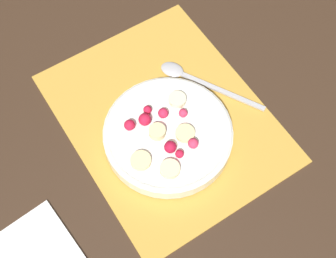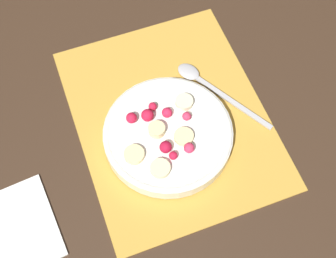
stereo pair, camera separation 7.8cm
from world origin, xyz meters
name	(u,v)px [view 2 (the right image)]	position (x,y,z in m)	size (l,w,h in m)	color
ground_plane	(171,118)	(0.00, 0.00, 0.00)	(3.00, 3.00, 0.00)	#382619
placemat	(171,117)	(0.00, 0.00, 0.00)	(0.42, 0.33, 0.01)	gold
fruit_bowl	(168,134)	(0.04, -0.02, 0.02)	(0.22, 0.22, 0.05)	silver
spoon	(204,82)	(-0.04, 0.08, 0.01)	(0.19, 0.12, 0.01)	#B2B2B7
napkin	(9,232)	(0.11, -0.31, 0.00)	(0.16, 0.16, 0.01)	white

